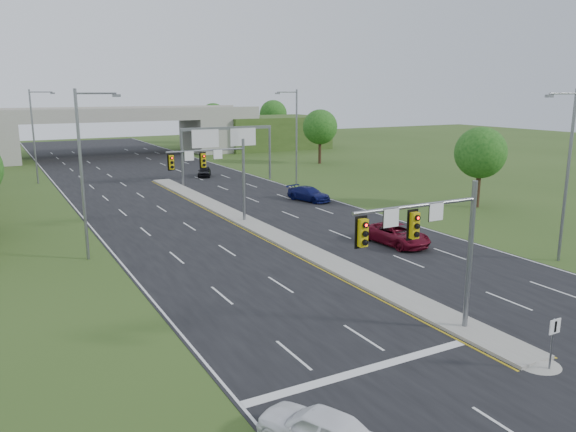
% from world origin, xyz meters
% --- Properties ---
extents(ground, '(240.00, 240.00, 0.00)m').
position_xyz_m(ground, '(0.00, 0.00, 0.00)').
color(ground, '#324C1B').
rests_on(ground, ground).
extents(road, '(24.00, 160.00, 0.02)m').
position_xyz_m(road, '(0.00, 35.00, 0.01)').
color(road, black).
rests_on(road, ground).
extents(median, '(2.00, 54.00, 0.16)m').
position_xyz_m(median, '(0.00, 23.00, 0.10)').
color(median, gray).
rests_on(median, road).
extents(median_nose, '(2.00, 2.00, 0.16)m').
position_xyz_m(median_nose, '(0.00, -4.00, 0.10)').
color(median_nose, gray).
rests_on(median_nose, road).
extents(lane_markings, '(23.72, 160.00, 0.01)m').
position_xyz_m(lane_markings, '(-0.60, 28.91, 0.02)').
color(lane_markings, gold).
rests_on(lane_markings, road).
extents(signal_mast_near, '(6.62, 0.60, 7.00)m').
position_xyz_m(signal_mast_near, '(-2.26, -0.07, 4.73)').
color(signal_mast_near, slate).
rests_on(signal_mast_near, ground).
extents(signal_mast_far, '(6.62, 0.60, 7.00)m').
position_xyz_m(signal_mast_far, '(-2.26, 24.93, 4.73)').
color(signal_mast_far, slate).
rests_on(signal_mast_far, ground).
extents(keep_right_sign, '(0.60, 0.13, 2.20)m').
position_xyz_m(keep_right_sign, '(0.00, -4.53, 1.52)').
color(keep_right_sign, slate).
rests_on(keep_right_sign, ground).
extents(sign_gantry, '(11.58, 0.44, 6.67)m').
position_xyz_m(sign_gantry, '(6.68, 44.92, 5.24)').
color(sign_gantry, slate).
rests_on(sign_gantry, ground).
extents(overpass, '(80.00, 14.00, 8.10)m').
position_xyz_m(overpass, '(0.00, 80.00, 3.55)').
color(overpass, gray).
rests_on(overpass, ground).
extents(lightpole_l_mid, '(2.85, 0.25, 11.00)m').
position_xyz_m(lightpole_l_mid, '(-13.30, 20.00, 6.10)').
color(lightpole_l_mid, slate).
rests_on(lightpole_l_mid, ground).
extents(lightpole_l_far, '(2.85, 0.25, 11.00)m').
position_xyz_m(lightpole_l_far, '(-13.30, 55.00, 6.10)').
color(lightpole_l_far, slate).
rests_on(lightpole_l_far, ground).
extents(lightpole_r_near, '(2.85, 0.25, 11.00)m').
position_xyz_m(lightpole_r_near, '(13.30, 5.00, 6.10)').
color(lightpole_r_near, slate).
rests_on(lightpole_r_near, ground).
extents(lightpole_r_far, '(2.85, 0.25, 11.00)m').
position_xyz_m(lightpole_r_far, '(13.30, 40.00, 6.10)').
color(lightpole_r_far, slate).
rests_on(lightpole_r_far, ground).
extents(tree_r_near, '(4.80, 4.80, 7.60)m').
position_xyz_m(tree_r_near, '(22.00, 20.00, 5.18)').
color(tree_r_near, '#382316').
rests_on(tree_r_near, ground).
extents(tree_r_mid, '(5.20, 5.20, 8.12)m').
position_xyz_m(tree_r_mid, '(26.00, 55.00, 5.51)').
color(tree_r_mid, '#382316').
rests_on(tree_r_mid, ground).
extents(tree_back_c, '(5.60, 5.60, 8.32)m').
position_xyz_m(tree_back_c, '(24.00, 94.00, 5.51)').
color(tree_back_c, '#382316').
rests_on(tree_back_c, ground).
extents(tree_back_d, '(6.00, 6.00, 8.85)m').
position_xyz_m(tree_back_d, '(38.00, 94.00, 5.84)').
color(tree_back_d, '#382316').
rests_on(tree_back_d, ground).
extents(car_white, '(3.20, 4.41, 1.40)m').
position_xyz_m(car_white, '(-10.70, -4.41, 0.72)').
color(car_white, white).
rests_on(car_white, road).
extents(car_far_a, '(2.86, 5.57, 1.50)m').
position_xyz_m(car_far_a, '(6.65, 13.14, 0.77)').
color(car_far_a, '#5E091A').
rests_on(car_far_a, road).
extents(car_far_b, '(3.30, 5.21, 1.40)m').
position_xyz_m(car_far_b, '(9.48, 30.29, 0.72)').
color(car_far_b, '#0D124E').
rests_on(car_far_b, road).
extents(car_far_c, '(2.97, 4.16, 1.31)m').
position_xyz_m(car_far_c, '(5.92, 50.76, 0.68)').
color(car_far_c, black).
rests_on(car_far_c, road).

